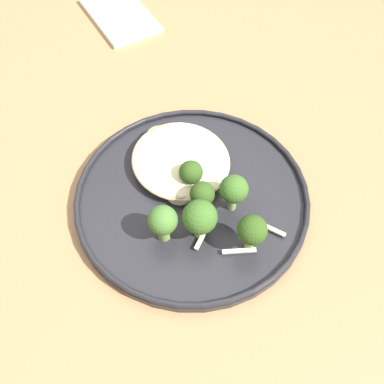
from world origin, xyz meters
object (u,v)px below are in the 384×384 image
object	(u,v)px
seared_scallop_left_edge	(171,170)
seared_scallop_on_noodles	(165,183)
seared_scallop_half_hidden	(182,150)
broccoli_floret_tall_stalk	(252,231)
seared_scallop_tilted_round	(180,191)
broccoli_floret_rear_charred	(200,218)
broccoli_floret_center_pile	(202,195)
folded_napkin	(120,15)
broccoli_floret_split_head	(234,190)
seared_scallop_large_seared	(207,150)
broccoli_floret_beside_noodles	(191,173)
seared_scallop_center_golden	(153,170)
broccoli_floret_near_rim	(163,221)
seared_scallop_right_edge	(159,138)
dinner_plate	(192,197)

from	to	relation	value
seared_scallop_left_edge	seared_scallop_on_noodles	bearing A→B (deg)	-58.57
seared_scallop_half_hidden	broccoli_floret_tall_stalk	xyz separation A→B (m)	(0.15, -0.02, 0.03)
seared_scallop_tilted_round	broccoli_floret_rear_charred	distance (m)	0.06
broccoli_floret_center_pile	folded_napkin	xyz separation A→B (m)	(-0.40, 0.15, -0.04)
broccoli_floret_split_head	broccoli_floret_rear_charred	xyz separation A→B (m)	(0.00, -0.05, -0.00)
seared_scallop_large_seared	folded_napkin	distance (m)	0.35
seared_scallop_on_noodles	broccoli_floret_beside_noodles	xyz separation A→B (m)	(0.02, 0.03, 0.02)
broccoli_floret_rear_charred	seared_scallop_center_golden	bearing A→B (deg)	175.10
seared_scallop_tilted_round	seared_scallop_large_seared	bearing A→B (deg)	112.20
seared_scallop_left_edge	seared_scallop_half_hidden	world-z (taller)	seared_scallop_half_hidden
broccoli_floret_beside_noodles	folded_napkin	size ratio (longest dim) A/B	0.30
seared_scallop_left_edge	broccoli_floret_beside_noodles	world-z (taller)	broccoli_floret_beside_noodles
seared_scallop_left_edge	seared_scallop_center_golden	size ratio (longest dim) A/B	0.96
seared_scallop_center_golden	folded_napkin	distance (m)	0.36
seared_scallop_left_edge	broccoli_floret_tall_stalk	distance (m)	0.14
broccoli_floret_tall_stalk	broccoli_floret_near_rim	world-z (taller)	broccoli_floret_tall_stalk
broccoli_floret_rear_charred	seared_scallop_on_noodles	bearing A→B (deg)	173.48
broccoli_floret_tall_stalk	broccoli_floret_beside_noodles	xyz separation A→B (m)	(-0.11, 0.00, -0.01)
seared_scallop_tilted_round	broccoli_floret_split_head	world-z (taller)	broccoli_floret_split_head
seared_scallop_center_golden	seared_scallop_large_seared	bearing A→B (deg)	76.43
broccoli_floret_center_pile	seared_scallop_half_hidden	bearing A→B (deg)	157.54
broccoli_floret_split_head	broccoli_floret_rear_charred	world-z (taller)	broccoli_floret_rear_charred
seared_scallop_half_hidden	broccoli_floret_near_rim	xyz separation A→B (m)	(0.08, -0.09, 0.02)
seared_scallop_on_noodles	broccoli_floret_split_head	bearing A→B (deg)	31.68
broccoli_floret_split_head	seared_scallop_on_noodles	bearing A→B (deg)	-148.32
seared_scallop_right_edge	broccoli_floret_tall_stalk	world-z (taller)	broccoli_floret_tall_stalk
seared_scallop_on_noodles	broccoli_floret_split_head	size ratio (longest dim) A/B	0.48
seared_scallop_center_golden	seared_scallop_right_edge	distance (m)	0.06
dinner_plate	seared_scallop_half_hidden	bearing A→B (deg)	152.10
broccoli_floret_center_pile	broccoli_floret_near_rim	size ratio (longest dim) A/B	0.89
dinner_plate	seared_scallop_center_golden	world-z (taller)	seared_scallop_center_golden
seared_scallop_right_edge	broccoli_floret_near_rim	bearing A→B (deg)	-34.61
broccoli_floret_tall_stalk	folded_napkin	distance (m)	0.49
seared_scallop_on_noodles	seared_scallop_left_edge	bearing A→B (deg)	121.43
seared_scallop_half_hidden	seared_scallop_right_edge	bearing A→B (deg)	-165.32
seared_scallop_left_edge	folded_napkin	bearing A→B (deg)	156.56
dinner_plate	seared_scallop_on_noodles	size ratio (longest dim) A/B	10.75
seared_scallop_tilted_round	seared_scallop_right_edge	world-z (taller)	seared_scallop_right_edge
seared_scallop_center_golden	broccoli_floret_tall_stalk	world-z (taller)	broccoli_floret_tall_stalk
seared_scallop_half_hidden	broccoli_floret_split_head	world-z (taller)	broccoli_floret_split_head
seared_scallop_on_noodles	broccoli_floret_near_rim	distance (m)	0.07
seared_scallop_large_seared	seared_scallop_tilted_round	bearing A→B (deg)	-67.80
seared_scallop_tilted_round	dinner_plate	bearing A→B (deg)	46.22
seared_scallop_on_noodles	seared_scallop_tilted_round	bearing A→B (deg)	19.03
seared_scallop_tilted_round	broccoli_floret_near_rim	size ratio (longest dim) A/B	0.64
seared_scallop_center_golden	seared_scallop_right_edge	world-z (taller)	same
seared_scallop_center_golden	broccoli_floret_rear_charred	size ratio (longest dim) A/B	0.45
seared_scallop_on_noodles	broccoli_floret_rear_charred	world-z (taller)	broccoli_floret_rear_charred
broccoli_floret_tall_stalk	broccoli_floret_beside_noodles	world-z (taller)	broccoli_floret_tall_stalk
seared_scallop_left_edge	folded_napkin	distance (m)	0.36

